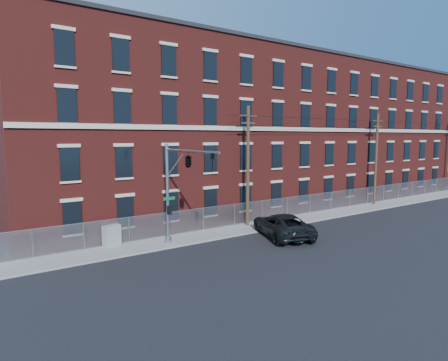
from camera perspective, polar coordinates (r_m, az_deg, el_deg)
ground at (r=27.34m, az=7.55°, el=-9.63°), size 140.00×140.00×0.00m
sidewalk at (r=39.17m, az=15.68°, el=-4.77°), size 65.00×3.00×0.12m
mill_building at (r=44.64m, az=7.08°, el=7.23°), size 55.30×14.32×16.30m
chain_link_fence at (r=39.82m, az=14.29°, el=-3.09°), size 59.06×0.06×1.85m
traffic_signal_mast at (r=24.63m, az=-6.13°, el=1.38°), size 0.90×6.75×7.00m
utility_pole_near at (r=31.90m, az=3.59°, el=2.50°), size 1.80×0.28×10.00m
utility_pole_mid at (r=45.30m, az=21.78°, el=3.25°), size 1.80×0.28×10.00m
overhead_wires at (r=45.27m, az=21.99°, el=8.03°), size 40.00×0.62×0.62m
pickup_truck at (r=29.57m, az=8.68°, el=-6.62°), size 4.96×7.04×1.78m
utility_cabinet at (r=27.49m, az=-16.45°, el=-7.91°), size 1.27×0.83×1.46m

